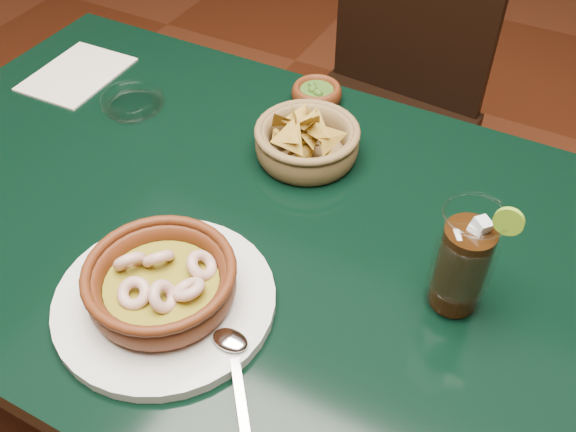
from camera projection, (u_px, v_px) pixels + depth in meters
The scene contains 8 objects.
dining_table at pixel (220, 249), 1.07m from camera, with size 1.20×0.80×0.75m.
dining_chair at pixel (384, 105), 1.61m from camera, with size 0.46×0.46×0.93m.
shrimp_plate at pixel (163, 288), 0.84m from camera, with size 0.37×0.30×0.08m.
chip_basket at pixel (307, 142), 1.06m from camera, with size 0.21×0.21×0.13m.
guacamole_ramekin at pixel (317, 94), 1.19m from camera, with size 0.11×0.11×0.04m.
cola_drink at pixel (463, 261), 0.81m from camera, with size 0.16×0.16×0.19m.
glass_ashtray at pixel (133, 101), 1.18m from camera, with size 0.12×0.12×0.03m.
paper_menu at pixel (77, 74), 1.27m from camera, with size 0.16×0.20×0.00m.
Camera 1 is at (0.44, -0.59, 1.44)m, focal length 40.00 mm.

